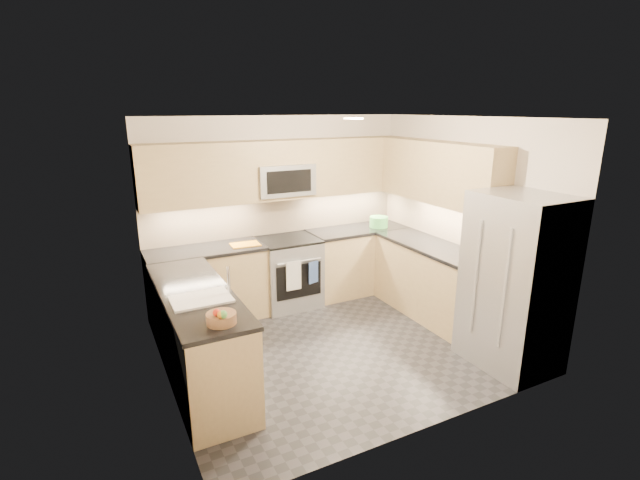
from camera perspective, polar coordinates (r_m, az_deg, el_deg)
The scene contains 37 objects.
floor at distance 5.40m, azimuth 1.73°, elevation -12.75°, with size 3.60×3.20×0.00m, color #222227.
ceiling at distance 4.74m, azimuth 1.99°, elevation 14.83°, with size 3.60×3.20×0.02m, color beige.
wall_back at distance 6.33m, azimuth -5.16°, elevation 3.65°, with size 3.60×0.02×2.50m, color beige.
wall_front at distance 3.68m, azimuth 14.03°, elevation -5.97°, with size 3.60×0.02×2.50m, color beige.
wall_left at distance 4.38m, azimuth -19.26°, elevation -2.82°, with size 0.02×3.20×2.50m, color beige.
wall_right at distance 5.98m, azimuth 17.16°, elevation 2.26°, with size 0.02×3.20×2.50m, color beige.
base_cab_back_left at distance 5.97m, azimuth -13.65°, elevation -5.54°, with size 1.42×0.60×0.90m, color tan.
base_cab_back_right at distance 6.76m, azimuth 4.58°, elevation -2.57°, with size 1.42×0.60×0.90m, color tan.
base_cab_right at distance 6.12m, azimuth 13.54°, elevation -5.01°, with size 0.60×1.70×0.90m, color tan.
base_cab_peninsula at distance 4.73m, azimuth -14.71°, elevation -11.54°, with size 0.60×2.00×0.90m, color tan.
countertop_back_left at distance 5.82m, azimuth -13.95°, elevation -1.23°, with size 1.42×0.63×0.04m, color black.
countertop_back_right at distance 6.62m, azimuth 4.67°, elevation 1.29°, with size 1.42×0.63×0.04m, color black.
countertop_right at distance 5.97m, azimuth 13.83°, elevation -0.79°, with size 0.63×1.70×0.04m, color black.
countertop_peninsula at distance 4.54m, azimuth -15.12°, elevation -6.26°, with size 0.63×2.00×0.04m, color black.
upper_cab_back at distance 6.07m, azimuth -4.67°, elevation 8.65°, with size 3.60×0.35×0.75m, color tan.
upper_cab_right at distance 5.95m, azimuth 14.55°, elevation 8.05°, with size 0.35×1.95×0.75m, color tan.
backsplash_back at distance 6.33m, azimuth -5.13°, elevation 3.16°, with size 3.60×0.01×0.51m, color #C1AA8B.
backsplash_right at distance 6.31m, azimuth 14.28°, elevation 2.66°, with size 0.01×2.30×0.51m, color #C1AA8B.
gas_range at distance 6.26m, azimuth -3.86°, elevation -4.04°, with size 0.76×0.65×0.91m, color #979A9F.
range_cooktop at distance 6.12m, azimuth -3.94°, elevation 0.01°, with size 0.76×0.65×0.03m, color black.
oven_door_glass at distance 5.98m, azimuth -2.60°, elevation -5.06°, with size 0.62×0.02×0.45m, color black.
oven_handle at distance 5.87m, azimuth -2.56°, elevation -2.66°, with size 0.02×0.02×0.60m, color #B2B5BA.
microwave at distance 6.06m, azimuth -4.55°, elevation 7.45°, with size 0.76×0.40×0.40m, color gray.
microwave_door at distance 5.88m, azimuth -3.78°, elevation 7.19°, with size 0.60×0.01×0.28m, color black.
refrigerator at distance 5.08m, azimuth 22.93°, elevation -4.82°, with size 0.70×0.90×1.80m, color #A3A4AB.
fridge_handle_left at distance 4.69m, azimuth 21.71°, elevation -5.74°, with size 0.02×0.02×1.20m, color #B2B5BA.
fridge_handle_right at distance 4.91m, azimuth 18.59°, elevation -4.45°, with size 0.02×0.02×1.20m, color #B2B5BA.
sink_basin at distance 4.33m, azimuth -14.36°, elevation -7.90°, with size 0.52×0.38×0.16m, color white.
faucet at distance 4.31m, azimuth -11.17°, elevation -4.93°, with size 0.03×0.03×0.28m, color silver.
utensil_bowl at distance 6.70m, azimuth 7.25°, elevation 2.23°, with size 0.26×0.26×0.15m, color green.
cutting_board at distance 5.87m, azimuth -9.19°, elevation -0.54°, with size 0.35×0.25×0.01m, color orange.
fruit_basket at distance 3.81m, azimuth -12.05°, elevation -9.41°, with size 0.24×0.24×0.09m, color #8D6341.
fruit_apple at distance 3.75m, azimuth -12.62°, elevation -8.70°, with size 0.06×0.06×0.06m, color red.
fruit_pear at distance 3.70m, azimuth -11.84°, elevation -8.96°, with size 0.07×0.07×0.07m, color #56A446.
dish_towel_check at distance 5.87m, azimuth -3.27°, elevation -4.41°, with size 0.20×0.02×0.38m, color white.
dish_towel_blue at distance 5.98m, azimuth -0.82°, elevation -4.00°, with size 0.15×0.01×0.29m, color navy.
fruit_orange at distance 3.71m, azimuth -12.08°, elevation -8.99°, with size 0.06×0.06×0.06m, color orange.
Camera 1 is at (-2.29, -4.14, 2.60)m, focal length 26.00 mm.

